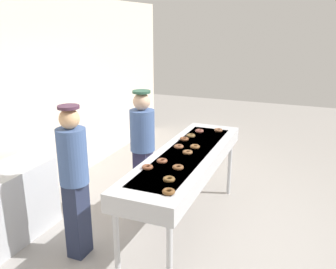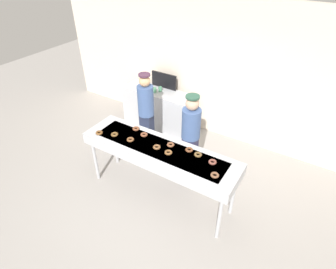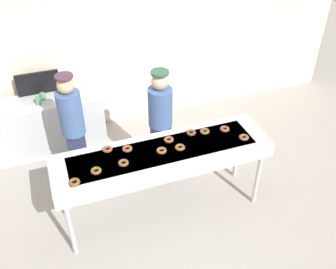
{
  "view_description": "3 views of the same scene",
  "coord_description": "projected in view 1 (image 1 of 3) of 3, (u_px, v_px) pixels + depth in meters",
  "views": [
    {
      "loc": [
        -3.7,
        -1.29,
        2.46
      ],
      "look_at": [
        -0.01,
        0.23,
        1.22
      ],
      "focal_mm": 38.28,
      "sensor_mm": 36.0,
      "label": 1
    },
    {
      "loc": [
        1.93,
        -2.84,
        3.68
      ],
      "look_at": [
        0.05,
        0.18,
        1.18
      ],
      "focal_mm": 30.14,
      "sensor_mm": 36.0,
      "label": 2
    },
    {
      "loc": [
        -1.09,
        -3.19,
        3.77
      ],
      "look_at": [
        0.11,
        0.14,
        1.12
      ],
      "focal_mm": 40.26,
      "sensor_mm": 36.0,
      "label": 3
    }
  ],
  "objects": [
    {
      "name": "chocolate_donut_10",
      "position": [
        162.0,
        161.0,
        3.87
      ],
      "size": [
        0.16,
        0.16,
        0.04
      ],
      "primitive_type": "torus",
      "rotation": [
        0.0,
        0.0,
        2.16
      ],
      "color": "brown",
      "rests_on": "fryer_conveyor"
    },
    {
      "name": "chocolate_donut_9",
      "position": [
        169.0,
        192.0,
        3.17
      ],
      "size": [
        0.16,
        0.16,
        0.04
      ],
      "primitive_type": "torus",
      "rotation": [
        0.0,
        0.0,
        0.53
      ],
      "color": "brown",
      "rests_on": "fryer_conveyor"
    },
    {
      "name": "chocolate_donut_7",
      "position": [
        147.0,
        167.0,
        3.71
      ],
      "size": [
        0.17,
        0.17,
        0.04
      ],
      "primitive_type": "torus",
      "rotation": [
        0.0,
        0.0,
        0.8
      ],
      "color": "brown",
      "rests_on": "fryer_conveyor"
    },
    {
      "name": "ground_plane",
      "position": [
        185.0,
        229.0,
        4.47
      ],
      "size": [
        16.0,
        16.0,
        0.0
      ],
      "primitive_type": "plane",
      "color": "#9E9993"
    },
    {
      "name": "chocolate_donut_1",
      "position": [
        184.0,
        139.0,
        4.61
      ],
      "size": [
        0.17,
        0.17,
        0.04
      ],
      "primitive_type": "torus",
      "rotation": [
        0.0,
        0.0,
        2.18
      ],
      "color": "brown",
      "rests_on": "fryer_conveyor"
    },
    {
      "name": "chocolate_donut_11",
      "position": [
        199.0,
        131.0,
        4.95
      ],
      "size": [
        0.13,
        0.13,
        0.04
      ],
      "primitive_type": "torus",
      "rotation": [
        0.0,
        0.0,
        0.08
      ],
      "color": "brown",
      "rests_on": "fryer_conveyor"
    },
    {
      "name": "chocolate_donut_8",
      "position": [
        169.0,
        179.0,
        3.42
      ],
      "size": [
        0.17,
        0.17,
        0.04
      ],
      "primitive_type": "torus",
      "rotation": [
        0.0,
        0.0,
        0.78
      ],
      "color": "brown",
      "rests_on": "fryer_conveyor"
    },
    {
      "name": "back_wall",
      "position": [
        28.0,
        102.0,
        4.88
      ],
      "size": [
        8.0,
        0.12,
        2.87
      ],
      "primitive_type": "cube",
      "color": "beige",
      "rests_on": "ground"
    },
    {
      "name": "chocolate_donut_2",
      "position": [
        178.0,
        167.0,
        3.7
      ],
      "size": [
        0.16,
        0.16,
        0.04
      ],
      "primitive_type": "torus",
      "rotation": [
        0.0,
        0.0,
        2.02
      ],
      "color": "brown",
      "rests_on": "fryer_conveyor"
    },
    {
      "name": "chocolate_donut_6",
      "position": [
        218.0,
        130.0,
        4.99
      ],
      "size": [
        0.17,
        0.17,
        0.04
      ],
      "primitive_type": "torus",
      "rotation": [
        0.0,
        0.0,
        2.31
      ],
      "color": "brown",
      "rests_on": "fryer_conveyor"
    },
    {
      "name": "worker_baker",
      "position": [
        74.0,
        176.0,
        3.73
      ],
      "size": [
        0.3,
        0.3,
        1.69
      ],
      "rotation": [
        0.0,
        0.0,
        3.33
      ],
      "color": "#212841",
      "rests_on": "ground"
    },
    {
      "name": "chocolate_donut_5",
      "position": [
        188.0,
        152.0,
        4.13
      ],
      "size": [
        0.17,
        0.17,
        0.04
      ],
      "primitive_type": "torus",
      "rotation": [
        0.0,
        0.0,
        2.51
      ],
      "color": "brown",
      "rests_on": "fryer_conveyor"
    },
    {
      "name": "chocolate_donut_4",
      "position": [
        191.0,
        136.0,
        4.74
      ],
      "size": [
        0.13,
        0.13,
        0.04
      ],
      "primitive_type": "torus",
      "rotation": [
        0.0,
        0.0,
        1.46
      ],
      "color": "brown",
      "rests_on": "fryer_conveyor"
    },
    {
      "name": "chocolate_donut_0",
      "position": [
        179.0,
        147.0,
        4.32
      ],
      "size": [
        0.13,
        0.13,
        0.04
      ],
      "primitive_type": "torus",
      "rotation": [
        0.0,
        0.0,
        1.63
      ],
      "color": "brown",
      "rests_on": "fryer_conveyor"
    },
    {
      "name": "worker_assistant",
      "position": [
        143.0,
        147.0,
        4.61
      ],
      "size": [
        0.32,
        0.32,
        1.67
      ],
      "rotation": [
        0.0,
        0.0,
        3.04
      ],
      "color": "#242342",
      "rests_on": "ground"
    },
    {
      "name": "chocolate_donut_3",
      "position": [
        195.0,
        147.0,
        4.32
      ],
      "size": [
        0.16,
        0.16,
        0.04
      ],
      "primitive_type": "torus",
      "rotation": [
        0.0,
        0.0,
        1.06
      ],
      "color": "brown",
      "rests_on": "fryer_conveyor"
    },
    {
      "name": "fryer_conveyor",
      "position": [
        186.0,
        160.0,
        4.2
      ],
      "size": [
        2.57,
        0.7,
        1.02
      ],
      "color": "#B7BABF",
      "rests_on": "ground"
    }
  ]
}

